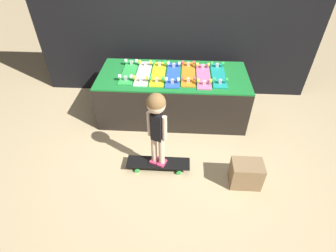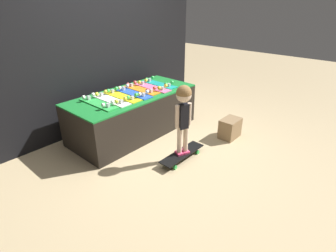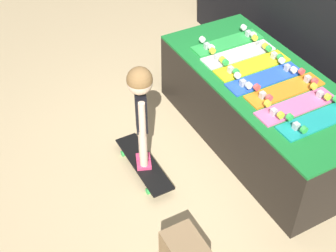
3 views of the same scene
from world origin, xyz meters
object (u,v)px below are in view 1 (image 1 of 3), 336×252
at_px(skateboard_green_on_rack, 129,71).
at_px(child, 157,118).
at_px(skateboard_white_on_rack, 143,73).
at_px(skateboard_on_floor, 158,163).
at_px(skateboard_orange_on_rack, 188,73).
at_px(storage_box, 246,174).
at_px(skateboard_yellow_on_rack, 158,73).
at_px(skateboard_pink_on_rack, 203,75).
at_px(skateboard_teal_on_rack, 218,74).
at_px(skateboard_blue_on_rack, 173,74).

distance_m(skateboard_green_on_rack, child, 1.20).
distance_m(skateboard_white_on_rack, skateboard_on_floor, 1.26).
distance_m(skateboard_orange_on_rack, skateboard_on_floor, 1.29).
bearing_deg(child, storage_box, 11.60).
bearing_deg(skateboard_green_on_rack, skateboard_yellow_on_rack, -3.03).
xyz_separation_m(skateboard_pink_on_rack, storage_box, (0.45, -1.21, -0.52)).
relative_size(skateboard_white_on_rack, skateboard_teal_on_rack, 1.00).
bearing_deg(storage_box, skateboard_white_on_rack, 135.27).
xyz_separation_m(skateboard_blue_on_rack, storage_box, (0.85, -1.22, -0.52)).
bearing_deg(skateboard_teal_on_rack, skateboard_blue_on_rack, -176.97).
distance_m(skateboard_teal_on_rack, skateboard_on_floor, 1.43).
bearing_deg(skateboard_yellow_on_rack, storage_box, -49.72).
relative_size(skateboard_blue_on_rack, skateboard_on_floor, 0.92).
xyz_separation_m(skateboard_teal_on_rack, skateboard_on_floor, (-0.72, -1.09, -0.59)).
relative_size(skateboard_yellow_on_rack, storage_box, 2.03).
relative_size(skateboard_green_on_rack, storage_box, 2.03).
xyz_separation_m(skateboard_pink_on_rack, skateboard_on_floor, (-0.52, -1.05, -0.59)).
xyz_separation_m(skateboard_white_on_rack, skateboard_on_floor, (0.28, -1.08, -0.59)).
height_order(skateboard_blue_on_rack, skateboard_teal_on_rack, same).
bearing_deg(skateboard_green_on_rack, skateboard_teal_on_rack, -0.46).
height_order(skateboard_yellow_on_rack, skateboard_orange_on_rack, same).
bearing_deg(skateboard_blue_on_rack, storage_box, -55.12).
xyz_separation_m(skateboard_pink_on_rack, skateboard_teal_on_rack, (0.20, 0.04, 0.00)).
xyz_separation_m(skateboard_green_on_rack, skateboard_teal_on_rack, (1.20, -0.01, 0.00)).
height_order(skateboard_pink_on_rack, child, child).
relative_size(skateboard_green_on_rack, skateboard_yellow_on_rack, 1.00).
bearing_deg(skateboard_blue_on_rack, skateboard_pink_on_rack, -1.45).
bearing_deg(skateboard_teal_on_rack, storage_box, -78.74).
distance_m(skateboard_pink_on_rack, skateboard_teal_on_rack, 0.20).
distance_m(skateboard_green_on_rack, skateboard_on_floor, 1.34).
relative_size(skateboard_green_on_rack, skateboard_orange_on_rack, 1.00).
height_order(skateboard_on_floor, storage_box, storage_box).
distance_m(skateboard_teal_on_rack, child, 1.31).
bearing_deg(skateboard_orange_on_rack, skateboard_teal_on_rack, -1.35).
height_order(skateboard_blue_on_rack, child, child).
bearing_deg(skateboard_blue_on_rack, skateboard_green_on_rack, 176.06).
bearing_deg(skateboard_on_floor, skateboard_yellow_on_rack, 94.33).
distance_m(skateboard_blue_on_rack, skateboard_orange_on_rack, 0.20).
bearing_deg(storage_box, skateboard_green_on_rack, 139.01).
distance_m(skateboard_yellow_on_rack, skateboard_on_floor, 1.23).
distance_m(skateboard_teal_on_rack, storage_box, 1.38).
bearing_deg(skateboard_pink_on_rack, skateboard_green_on_rack, 177.06).
relative_size(skateboard_blue_on_rack, skateboard_orange_on_rack, 1.00).
relative_size(skateboard_blue_on_rack, skateboard_pink_on_rack, 1.00).
bearing_deg(storage_box, skateboard_yellow_on_rack, 130.28).
distance_m(skateboard_green_on_rack, storage_box, 1.99).
height_order(skateboard_green_on_rack, storage_box, skateboard_green_on_rack).
relative_size(skateboard_green_on_rack, child, 0.72).
bearing_deg(skateboard_green_on_rack, skateboard_white_on_rack, -6.17).
xyz_separation_m(skateboard_white_on_rack, child, (0.28, -1.08, 0.08)).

